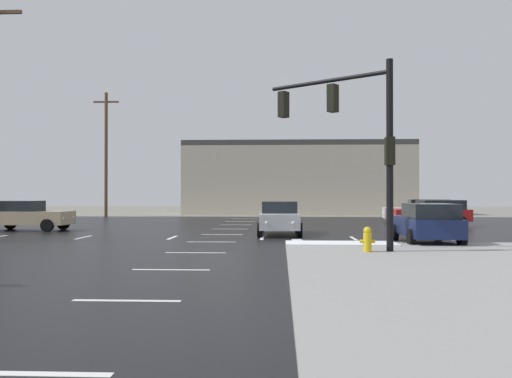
{
  "coord_description": "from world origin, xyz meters",
  "views": [
    {
      "loc": [
        2.81,
        -23.75,
        1.98
      ],
      "look_at": [
        1.29,
        9.52,
        2.27
      ],
      "focal_mm": 37.89,
      "sensor_mm": 36.0,
      "label": 1
    }
  ],
  "objects_px": {
    "fire_hydrant": "(367,239)",
    "sedan_red": "(432,213)",
    "sedan_navy": "(427,223)",
    "sedan_white": "(421,211)",
    "sedan_tan": "(25,215)",
    "traffic_signal_mast": "(354,127)",
    "utility_pole_distant": "(106,152)",
    "sedan_silver": "(280,217)"
  },
  "relations": [
    {
      "from": "traffic_signal_mast",
      "to": "fire_hydrant",
      "type": "bearing_deg",
      "value": 142.45
    },
    {
      "from": "sedan_navy",
      "to": "sedan_white",
      "type": "xyz_separation_m",
      "value": [
        3.55,
        14.72,
        0.0
      ]
    },
    {
      "from": "sedan_red",
      "to": "sedan_tan",
      "type": "relative_size",
      "value": 1.01
    },
    {
      "from": "sedan_silver",
      "to": "sedan_red",
      "type": "bearing_deg",
      "value": 125.06
    },
    {
      "from": "sedan_white",
      "to": "utility_pole_distant",
      "type": "distance_m",
      "value": 26.53
    },
    {
      "from": "sedan_silver",
      "to": "sedan_white",
      "type": "xyz_separation_m",
      "value": [
        9.29,
        9.98,
        0.0
      ]
    },
    {
      "from": "traffic_signal_mast",
      "to": "sedan_silver",
      "type": "distance_m",
      "value": 8.87
    },
    {
      "from": "sedan_tan",
      "to": "sedan_silver",
      "type": "bearing_deg",
      "value": -5.44
    },
    {
      "from": "sedan_red",
      "to": "utility_pole_distant",
      "type": "bearing_deg",
      "value": -33.72
    },
    {
      "from": "sedan_navy",
      "to": "sedan_white",
      "type": "relative_size",
      "value": 0.98
    },
    {
      "from": "fire_hydrant",
      "to": "sedan_red",
      "type": "xyz_separation_m",
      "value": [
        6.23,
        15.18,
        0.32
      ]
    },
    {
      "from": "sedan_navy",
      "to": "sedan_red",
      "type": "bearing_deg",
      "value": -15.42
    },
    {
      "from": "fire_hydrant",
      "to": "sedan_red",
      "type": "bearing_deg",
      "value": 67.67
    },
    {
      "from": "sedan_red",
      "to": "utility_pole_distant",
      "type": "relative_size",
      "value": 0.44
    },
    {
      "from": "fire_hydrant",
      "to": "sedan_navy",
      "type": "bearing_deg",
      "value": 53.81
    },
    {
      "from": "utility_pole_distant",
      "to": "sedan_navy",
      "type": "bearing_deg",
      "value": -49.77
    },
    {
      "from": "sedan_navy",
      "to": "fire_hydrant",
      "type": "bearing_deg",
      "value": 144.84
    },
    {
      "from": "sedan_red",
      "to": "sedan_tan",
      "type": "xyz_separation_m",
      "value": [
        -22.57,
        -4.29,
        0.0
      ]
    },
    {
      "from": "sedan_red",
      "to": "sedan_white",
      "type": "xyz_separation_m",
      "value": [
        0.26,
        3.56,
        0.0
      ]
    },
    {
      "from": "sedan_navy",
      "to": "sedan_tan",
      "type": "xyz_separation_m",
      "value": [
        -19.28,
        6.87,
        0.0
      ]
    },
    {
      "from": "sedan_white",
      "to": "fire_hydrant",
      "type": "bearing_deg",
      "value": 76.5
    },
    {
      "from": "sedan_red",
      "to": "sedan_tan",
      "type": "height_order",
      "value": "same"
    },
    {
      "from": "sedan_tan",
      "to": "utility_pole_distant",
      "type": "height_order",
      "value": "utility_pole_distant"
    },
    {
      "from": "sedan_silver",
      "to": "utility_pole_distant",
      "type": "xyz_separation_m",
      "value": [
        -14.94,
        19.71,
        4.71
      ]
    },
    {
      "from": "fire_hydrant",
      "to": "sedan_red",
      "type": "relative_size",
      "value": 0.17
    },
    {
      "from": "sedan_red",
      "to": "fire_hydrant",
      "type": "bearing_deg",
      "value": 62.95
    },
    {
      "from": "traffic_signal_mast",
      "to": "utility_pole_distant",
      "type": "xyz_separation_m",
      "value": [
        -17.46,
        27.52,
        1.34
      ]
    },
    {
      "from": "sedan_red",
      "to": "sedan_tan",
      "type": "distance_m",
      "value": 22.98
    },
    {
      "from": "sedan_tan",
      "to": "utility_pole_distant",
      "type": "distance_m",
      "value": 18.25
    },
    {
      "from": "fire_hydrant",
      "to": "sedan_silver",
      "type": "bearing_deg",
      "value": 107.7
    },
    {
      "from": "sedan_navy",
      "to": "sedan_silver",
      "type": "xyz_separation_m",
      "value": [
        -5.73,
        4.73,
        0.0
      ]
    },
    {
      "from": "sedan_white",
      "to": "sedan_tan",
      "type": "xyz_separation_m",
      "value": [
        -22.83,
        -7.85,
        0.0
      ]
    },
    {
      "from": "traffic_signal_mast",
      "to": "sedan_silver",
      "type": "height_order",
      "value": "traffic_signal_mast"
    },
    {
      "from": "fire_hydrant",
      "to": "sedan_tan",
      "type": "height_order",
      "value": "sedan_tan"
    },
    {
      "from": "fire_hydrant",
      "to": "sedan_red",
      "type": "distance_m",
      "value": 16.41
    },
    {
      "from": "sedan_red",
      "to": "sedan_silver",
      "type": "height_order",
      "value": "same"
    },
    {
      "from": "sedan_white",
      "to": "utility_pole_distant",
      "type": "xyz_separation_m",
      "value": [
        -24.23,
        9.73,
        4.71
      ]
    },
    {
      "from": "fire_hydrant",
      "to": "sedan_white",
      "type": "height_order",
      "value": "sedan_white"
    },
    {
      "from": "sedan_navy",
      "to": "sedan_tan",
      "type": "height_order",
      "value": "same"
    },
    {
      "from": "sedan_white",
      "to": "sedan_silver",
      "type": "bearing_deg",
      "value": 52.68
    },
    {
      "from": "traffic_signal_mast",
      "to": "utility_pole_distant",
      "type": "relative_size",
      "value": 0.58
    },
    {
      "from": "traffic_signal_mast",
      "to": "sedan_red",
      "type": "height_order",
      "value": "traffic_signal_mast"
    }
  ]
}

